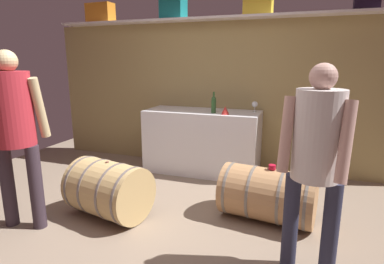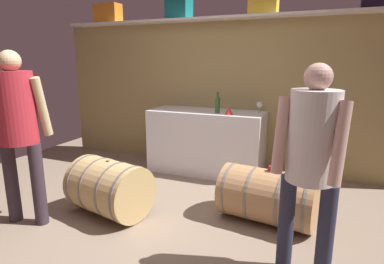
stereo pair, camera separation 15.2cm
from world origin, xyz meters
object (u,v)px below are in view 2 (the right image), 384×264
object	(u,v)px
work_cabinet	(206,142)
red_funnel	(229,111)
tasting_cup	(272,168)
toolcase_teal	(179,8)
toolcase_orange	(108,14)
toolcase_yellow	(263,5)
wine_barrel_near	(267,196)
wine_glass	(259,105)
wine_bottle_green	(218,104)
wine_barrel_far	(110,188)
visitor_tasting	(311,153)
winemaker_pouring	(18,121)

from	to	relation	value
work_cabinet	red_funnel	bearing A→B (deg)	-27.12
tasting_cup	toolcase_teal	bearing A→B (deg)	139.16
toolcase_orange	toolcase_yellow	size ratio (longest dim) A/B	1.16
work_cabinet	wine_barrel_near	world-z (taller)	work_cabinet
toolcase_orange	red_funnel	world-z (taller)	toolcase_orange
toolcase_orange	toolcase_teal	world-z (taller)	toolcase_teal
wine_glass	toolcase_teal	bearing A→B (deg)	175.56
toolcase_teal	wine_barrel_near	xyz separation A→B (m)	(1.61, -1.42, -2.09)
wine_bottle_green	wine_barrel_near	xyz separation A→B (m)	(0.88, -1.06, -0.76)
toolcase_orange	wine_barrel_near	world-z (taller)	toolcase_orange
red_funnel	toolcase_orange	bearing A→B (deg)	168.79
wine_barrel_far	visitor_tasting	bearing A→B (deg)	3.98
toolcase_orange	visitor_tasting	xyz separation A→B (m)	(3.25, -2.18, -1.37)
wine_glass	red_funnel	world-z (taller)	wine_glass
toolcase_yellow	wine_barrel_far	xyz separation A→B (m)	(-1.21, -1.88, -2.04)
red_funnel	wine_bottle_green	bearing A→B (deg)	157.88
toolcase_teal	wine_bottle_green	distance (m)	1.56
toolcase_orange	wine_barrel_far	size ratio (longest dim) A/B	0.48
wine_bottle_green	tasting_cup	distance (m)	1.47
wine_barrel_near	wine_glass	bearing A→B (deg)	112.69
wine_barrel_near	visitor_tasting	bearing A→B (deg)	-55.61
toolcase_teal	winemaker_pouring	bearing A→B (deg)	-103.28
wine_glass	tasting_cup	world-z (taller)	wine_glass
red_funnel	winemaker_pouring	world-z (taller)	winemaker_pouring
toolcase_teal	visitor_tasting	world-z (taller)	toolcase_teal
toolcase_yellow	visitor_tasting	world-z (taller)	toolcase_yellow
tasting_cup	visitor_tasting	size ratio (longest dim) A/B	0.04
winemaker_pouring	wine_barrel_far	bearing A→B (deg)	23.92
wine_barrel_near	tasting_cup	world-z (taller)	tasting_cup
work_cabinet	wine_bottle_green	xyz separation A→B (m)	(0.20, -0.12, 0.58)
toolcase_teal	red_funnel	size ratio (longest dim) A/B	3.07
wine_bottle_green	toolcase_teal	bearing A→B (deg)	154.04
red_funnel	visitor_tasting	size ratio (longest dim) A/B	0.07
wine_barrel_near	tasting_cup	bearing A→B (deg)	7.64
visitor_tasting	wine_bottle_green	bearing A→B (deg)	-40.70
winemaker_pouring	wine_bottle_green	bearing A→B (deg)	45.13
red_funnel	winemaker_pouring	bearing A→B (deg)	-129.53
tasting_cup	winemaker_pouring	distance (m)	2.52
work_cabinet	toolcase_orange	bearing A→B (deg)	172.54
toolcase_yellow	wine_barrel_near	bearing A→B (deg)	-71.48
wine_glass	wine_barrel_far	xyz separation A→B (m)	(-1.23, -1.78, -0.72)
toolcase_teal	wine_bottle_green	world-z (taller)	toolcase_teal
toolcase_orange	tasting_cup	world-z (taller)	toolcase_orange
wine_glass	wine_barrel_near	distance (m)	1.55
winemaker_pouring	toolcase_yellow	bearing A→B (deg)	41.26
wine_barrel_near	tasting_cup	distance (m)	0.30
red_funnel	visitor_tasting	world-z (taller)	visitor_tasting
red_funnel	wine_barrel_near	bearing A→B (deg)	-54.76
tasting_cup	winemaker_pouring	size ratio (longest dim) A/B	0.04
wine_bottle_green	visitor_tasting	size ratio (longest dim) A/B	0.18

